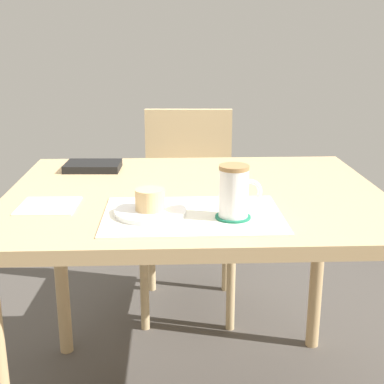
{
  "coord_description": "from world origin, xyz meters",
  "views": [
    {
      "loc": [
        -0.07,
        -1.47,
        1.19
      ],
      "look_at": [
        -0.02,
        -0.18,
        0.8
      ],
      "focal_mm": 50.0,
      "sensor_mm": 36.0,
      "label": 1
    }
  ],
  "objects_px": {
    "wooden_chair": "(188,199)",
    "coffee_mug": "(235,191)",
    "pastry_plate": "(150,212)",
    "pastry": "(150,199)",
    "small_book": "(93,166)",
    "dining_table": "(195,219)"
  },
  "relations": [
    {
      "from": "dining_table",
      "to": "coffee_mug",
      "type": "distance_m",
      "value": 0.3
    },
    {
      "from": "dining_table",
      "to": "coffee_mug",
      "type": "bearing_deg",
      "value": -71.38
    },
    {
      "from": "dining_table",
      "to": "wooden_chair",
      "type": "bearing_deg",
      "value": 89.54
    },
    {
      "from": "dining_table",
      "to": "pastry_plate",
      "type": "relative_size",
      "value": 6.01
    },
    {
      "from": "pastry",
      "to": "wooden_chair",
      "type": "bearing_deg",
      "value": 82.52
    },
    {
      "from": "dining_table",
      "to": "wooden_chair",
      "type": "distance_m",
      "value": 0.78
    },
    {
      "from": "dining_table",
      "to": "pastry",
      "type": "xyz_separation_m",
      "value": [
        -0.12,
        -0.21,
        0.13
      ]
    },
    {
      "from": "dining_table",
      "to": "pastry_plate",
      "type": "xyz_separation_m",
      "value": [
        -0.12,
        -0.21,
        0.1
      ]
    },
    {
      "from": "wooden_chair",
      "to": "coffee_mug",
      "type": "bearing_deg",
      "value": 97.11
    },
    {
      "from": "wooden_chair",
      "to": "coffee_mug",
      "type": "relative_size",
      "value": 6.86
    },
    {
      "from": "pastry_plate",
      "to": "small_book",
      "type": "xyz_separation_m",
      "value": [
        -0.21,
        0.47,
        0.0
      ]
    },
    {
      "from": "pastry",
      "to": "small_book",
      "type": "distance_m",
      "value": 0.52
    },
    {
      "from": "pastry",
      "to": "small_book",
      "type": "bearing_deg",
      "value": 113.46
    },
    {
      "from": "dining_table",
      "to": "pastry_plate",
      "type": "bearing_deg",
      "value": -120.06
    },
    {
      "from": "coffee_mug",
      "to": "small_book",
      "type": "distance_m",
      "value": 0.66
    },
    {
      "from": "dining_table",
      "to": "pastry",
      "type": "distance_m",
      "value": 0.27
    },
    {
      "from": "pastry_plate",
      "to": "coffee_mug",
      "type": "height_order",
      "value": "coffee_mug"
    },
    {
      "from": "coffee_mug",
      "to": "wooden_chair",
      "type": "bearing_deg",
      "value": 94.36
    },
    {
      "from": "coffee_mug",
      "to": "small_book",
      "type": "bearing_deg",
      "value": 128.8
    },
    {
      "from": "pastry_plate",
      "to": "pastry",
      "type": "height_order",
      "value": "pastry"
    },
    {
      "from": "coffee_mug",
      "to": "small_book",
      "type": "xyz_separation_m",
      "value": [
        -0.41,
        0.51,
        -0.06
      ]
    },
    {
      "from": "pastry_plate",
      "to": "coffee_mug",
      "type": "distance_m",
      "value": 0.22
    }
  ]
}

